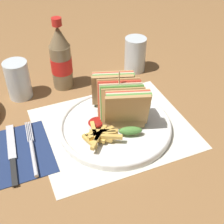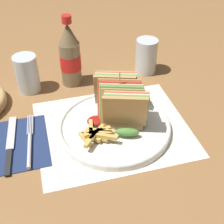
% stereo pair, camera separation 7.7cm
% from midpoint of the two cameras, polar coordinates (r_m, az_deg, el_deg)
% --- Properties ---
extents(ground_plane, '(4.00, 4.00, 0.00)m').
position_cam_midpoint_polar(ground_plane, '(0.76, -0.27, -4.19)').
color(ground_plane, olive).
extents(placemat, '(0.37, 0.31, 0.00)m').
position_cam_midpoint_polar(placemat, '(0.78, -2.58, -3.08)').
color(placemat, silver).
rests_on(placemat, ground_plane).
extents(plate_main, '(0.28, 0.28, 0.02)m').
position_cam_midpoint_polar(plate_main, '(0.77, -2.27, -2.70)').
color(plate_main, white).
rests_on(plate_main, ground_plane).
extents(club_sandwich, '(0.13, 0.19, 0.14)m').
position_cam_midpoint_polar(club_sandwich, '(0.76, -1.38, 2.03)').
color(club_sandwich, tan).
rests_on(club_sandwich, plate_main).
extents(fries_pile, '(0.08, 0.09, 0.02)m').
position_cam_midpoint_polar(fries_pile, '(0.72, -5.36, -4.43)').
color(fries_pile, gold).
rests_on(fries_pile, plate_main).
extents(ketchup_blob, '(0.04, 0.04, 0.02)m').
position_cam_midpoint_polar(ketchup_blob, '(0.76, -5.70, -1.97)').
color(ketchup_blob, maroon).
rests_on(ketchup_blob, plate_main).
extents(napkin, '(0.13, 0.18, 0.00)m').
position_cam_midpoint_polar(napkin, '(0.76, -18.91, -6.94)').
color(napkin, navy).
rests_on(napkin, ground_plane).
extents(fork, '(0.03, 0.18, 0.01)m').
position_cam_midpoint_polar(fork, '(0.74, -17.25, -7.11)').
color(fork, silver).
rests_on(fork, napkin).
extents(knife, '(0.03, 0.20, 0.00)m').
position_cam_midpoint_polar(knife, '(0.76, -20.63, -7.26)').
color(knife, black).
rests_on(knife, napkin).
extents(coke_bottle_near, '(0.06, 0.06, 0.21)m').
position_cam_midpoint_polar(coke_bottle_near, '(0.90, -11.78, 9.41)').
color(coke_bottle_near, '#7A6647').
rests_on(coke_bottle_near, ground_plane).
extents(glass_near, '(0.07, 0.07, 0.11)m').
position_cam_midpoint_polar(glass_near, '(0.98, 1.99, 10.41)').
color(glass_near, silver).
rests_on(glass_near, ground_plane).
extents(glass_far, '(0.07, 0.07, 0.11)m').
position_cam_midpoint_polar(glass_far, '(0.91, -19.07, 5.13)').
color(glass_far, silver).
rests_on(glass_far, ground_plane).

